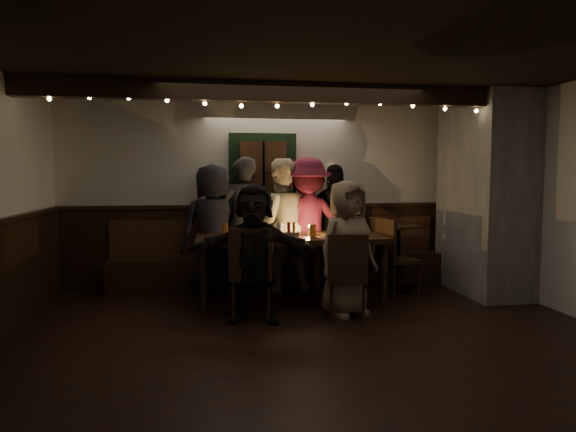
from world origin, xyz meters
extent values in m
cube|color=black|center=(0.00, 0.00, -0.01)|extent=(6.00, 5.00, 0.01)
cube|color=black|center=(0.00, 0.00, 2.60)|extent=(6.00, 5.00, 0.01)
cube|color=white|center=(0.00, 2.50, 1.30)|extent=(6.00, 0.01, 2.60)
cube|color=black|center=(0.00, 2.48, 0.55)|extent=(6.00, 0.05, 1.10)
cube|color=#60605E|center=(2.65, 1.50, 1.30)|extent=(0.70, 1.40, 2.60)
cube|color=black|center=(0.00, 2.23, 0.23)|extent=(4.60, 0.45, 0.45)
cube|color=#351E11|center=(0.00, 2.41, 0.70)|extent=(4.60, 0.06, 0.50)
cube|color=black|center=(-0.20, 2.44, 1.65)|extent=(0.95, 0.04, 1.00)
cube|color=#351E11|center=(-0.20, 2.38, 1.65)|extent=(0.64, 0.12, 0.76)
cube|color=black|center=(0.00, 1.00, 2.49)|extent=(6.00, 0.16, 0.22)
sphere|color=#FFE599|center=(-2.60, 0.98, 2.36)|extent=(0.04, 0.04, 0.04)
sphere|color=#FFE599|center=(-2.20, 0.98, 2.38)|extent=(0.04, 0.04, 0.04)
sphere|color=#FFE599|center=(-1.80, 0.98, 2.39)|extent=(0.04, 0.04, 0.04)
sphere|color=#FFE599|center=(-1.40, 0.98, 2.37)|extent=(0.04, 0.04, 0.04)
sphere|color=#FFE599|center=(-1.00, 0.98, 2.35)|extent=(0.04, 0.04, 0.04)
sphere|color=#FFE599|center=(-0.60, 0.98, 2.33)|extent=(0.04, 0.04, 0.04)
sphere|color=#FFE599|center=(-0.20, 0.98, 2.34)|extent=(0.04, 0.04, 0.04)
sphere|color=#FFE599|center=(0.20, 0.98, 2.36)|extent=(0.04, 0.04, 0.04)
sphere|color=#FFE599|center=(0.60, 0.98, 2.38)|extent=(0.04, 0.04, 0.04)
sphere|color=#FFE599|center=(1.00, 0.98, 2.39)|extent=(0.04, 0.04, 0.04)
sphere|color=#FFE599|center=(1.40, 0.98, 2.37)|extent=(0.04, 0.04, 0.04)
sphere|color=#FFE599|center=(1.80, 0.98, 2.35)|extent=(0.04, 0.04, 0.04)
sphere|color=#FFE599|center=(2.20, 0.98, 2.33)|extent=(0.04, 0.04, 0.04)
sphere|color=#FFE599|center=(2.60, 0.98, 2.34)|extent=(0.04, 0.04, 0.04)
cube|color=black|center=(0.02, 1.40, 0.79)|extent=(2.30, 0.99, 0.07)
cylinder|color=black|center=(-1.04, 0.99, 0.38)|extent=(0.08, 0.08, 0.76)
cylinder|color=black|center=(-1.04, 1.81, 0.38)|extent=(0.08, 0.08, 0.76)
cylinder|color=black|center=(1.09, 0.99, 0.38)|extent=(0.08, 0.08, 0.76)
cylinder|color=black|center=(1.09, 1.81, 0.38)|extent=(0.08, 0.08, 0.76)
cylinder|color=#BF7226|center=(-0.77, 1.55, 0.90)|extent=(0.08, 0.08, 0.15)
cylinder|color=#BF7226|center=(-0.48, 1.20, 0.90)|extent=(0.08, 0.08, 0.15)
cylinder|color=silver|center=(-0.09, 1.51, 0.90)|extent=(0.08, 0.08, 0.15)
cylinder|color=#BF7226|center=(0.27, 1.25, 0.90)|extent=(0.08, 0.08, 0.15)
cylinder|color=silver|center=(0.69, 1.60, 0.90)|extent=(0.08, 0.08, 0.15)
cylinder|color=#BF7226|center=(0.91, 1.21, 0.90)|extent=(0.08, 0.08, 0.15)
cylinder|color=white|center=(-0.57, 1.07, 0.83)|extent=(0.28, 0.28, 0.02)
cube|color=#B2B2B7|center=(0.02, 1.35, 0.85)|extent=(0.18, 0.11, 0.05)
cylinder|color=#990C0C|center=(-0.01, 1.35, 0.91)|extent=(0.04, 0.04, 0.18)
cylinder|color=gold|center=(0.06, 1.35, 0.91)|extent=(0.04, 0.04, 0.18)
cylinder|color=silver|center=(0.27, 1.45, 0.87)|extent=(0.05, 0.05, 0.09)
sphere|color=#FFB24C|center=(0.27, 1.45, 0.93)|extent=(0.03, 0.03, 0.03)
cube|color=black|center=(-0.52, 0.76, 0.47)|extent=(0.51, 0.51, 0.04)
cube|color=black|center=(-0.55, 0.55, 0.75)|extent=(0.46, 0.10, 0.52)
cylinder|color=black|center=(-0.31, 0.92, 0.22)|extent=(0.04, 0.04, 0.45)
cylinder|color=black|center=(-0.36, 0.55, 0.22)|extent=(0.04, 0.04, 0.45)
cylinder|color=black|center=(-0.68, 0.97, 0.22)|extent=(0.04, 0.04, 0.45)
cylinder|color=black|center=(-0.73, 0.60, 0.22)|extent=(0.04, 0.04, 0.45)
cube|color=black|center=(0.51, 0.61, 0.44)|extent=(0.50, 0.50, 0.04)
cube|color=black|center=(0.47, 0.42, 0.70)|extent=(0.43, 0.13, 0.49)
cylinder|color=black|center=(0.72, 0.74, 0.21)|extent=(0.04, 0.04, 0.42)
cylinder|color=black|center=(0.65, 0.40, 0.21)|extent=(0.04, 0.04, 0.42)
cylinder|color=black|center=(0.38, 0.81, 0.21)|extent=(0.04, 0.04, 0.42)
cylinder|color=black|center=(0.31, 0.47, 0.21)|extent=(0.04, 0.04, 0.42)
cube|color=black|center=(1.46, 1.47, 0.47)|extent=(0.53, 0.53, 0.04)
cube|color=black|center=(1.26, 1.43, 0.75)|extent=(0.13, 0.46, 0.52)
cylinder|color=black|center=(1.68, 1.33, 0.22)|extent=(0.04, 0.04, 0.44)
cylinder|color=black|center=(1.31, 1.25, 0.22)|extent=(0.04, 0.04, 0.44)
cylinder|color=black|center=(1.60, 1.69, 0.22)|extent=(0.04, 0.04, 0.44)
cylinder|color=black|center=(1.24, 1.62, 0.22)|extent=(0.04, 0.04, 0.44)
cylinder|color=black|center=(1.58, 1.82, 0.01)|extent=(0.45, 0.45, 0.03)
cylinder|color=black|center=(1.58, 1.82, 0.43)|extent=(0.06, 0.06, 0.87)
cylinder|color=black|center=(1.58, 1.82, 0.87)|extent=(0.55, 0.55, 0.03)
imported|color=black|center=(-0.92, 2.08, 0.86)|extent=(0.97, 0.78, 1.71)
imported|color=#2D2C2E|center=(-0.51, 2.14, 0.90)|extent=(0.75, 0.60, 1.81)
imported|color=beige|center=(-0.01, 2.06, 0.89)|extent=(0.90, 0.72, 1.79)
imported|color=maroon|center=(0.37, 2.05, 0.90)|extent=(1.18, 0.69, 1.80)
imported|color=black|center=(0.78, 2.11, 0.86)|extent=(1.04, 0.51, 1.72)
imported|color=black|center=(-0.50, 0.61, 0.74)|extent=(1.44, 0.78, 1.49)
imported|color=#957961|center=(0.54, 0.70, 0.76)|extent=(0.87, 0.73, 1.51)
camera|label=1|loc=(-1.02, -4.77, 1.58)|focal=32.00mm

